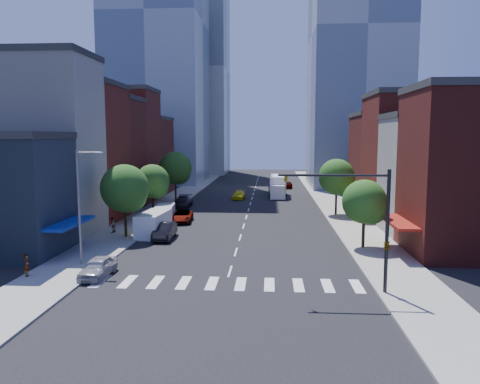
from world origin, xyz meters
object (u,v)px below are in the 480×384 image
Objects in this scene: pedestrian_far at (112,225)px; cargo_van_near at (153,224)px; parked_car_front at (98,267)px; parked_car_rear at (183,202)px; parked_car_third at (182,216)px; taxi at (239,195)px; parked_car_second at (165,231)px; cargo_van_far at (164,215)px; traffic_car_oncoming at (273,188)px; box_truck at (278,187)px; pedestrian_near at (27,265)px; traffic_car_far at (288,185)px.

cargo_van_near is at bearing 99.57° from pedestrian_far.
parked_car_front is 33.32m from parked_car_rear.
pedestrian_far is at bearing -133.64° from parked_car_third.
taxi is (7.44, 43.00, -0.07)m from parked_car_front.
parked_car_second is 9.20m from parked_car_third.
taxi is at bearing 82.78° from parked_car_front.
cargo_van_far is 1.15× the size of taxi.
cargo_van_far is at bearing 63.74° from traffic_car_oncoming.
box_truck is 36.35m from pedestrian_far.
cargo_van_near is 15.97m from pedestrian_near.
taxi is 2.73× the size of pedestrian_near.
parked_car_second is 2.17m from cargo_van_near.
cargo_van_far is 0.58× the size of box_truck.
parked_car_front is 21.06m from cargo_van_far.
parked_car_rear is 23.35m from traffic_car_oncoming.
parked_car_third is 3.09× the size of pedestrian_near.
box_truck is (11.84, 24.49, 0.98)m from parked_car_third.
pedestrian_near reaches higher than pedestrian_far.
traffic_car_oncoming reaches higher than taxi.
parked_car_rear is at bearing -123.34° from taxi.
pedestrian_far is (-6.04, -7.15, 0.25)m from parked_car_third.
taxi is at bearing 65.66° from cargo_van_far.
parked_car_front is at bearing -100.21° from parked_car_second.
traffic_car_far is at bearing 72.07° from parked_car_second.
cargo_van_far is at bearing 92.31° from parked_car_front.
parked_car_rear reaches higher than traffic_car_far.
cargo_van_far is at bearing -104.25° from taxi.
parked_car_second is at bearing -41.02° from pedestrian_near.
taxi is at bearing -149.74° from box_truck.
parked_car_rear is at bearing 52.06° from traffic_car_oncoming.
parked_car_second is 49.02m from traffic_car_far.
traffic_car_far is at bearing -32.77° from pedestrian_near.
cargo_van_far is 34.19m from traffic_car_oncoming.
traffic_car_far is at bearing 77.63° from parked_car_front.
cargo_van_far is at bearing -91.33° from parked_car_rear.
parked_car_third is 32.60m from traffic_car_oncoming.
traffic_car_far is (15.99, 26.49, -0.12)m from parked_car_rear.
taxi is (5.44, 30.16, -0.16)m from parked_car_second.
cargo_van_far is (-1.89, -0.98, 0.35)m from parked_car_third.
parked_car_second is 1.22× the size of traffic_car_far.
parked_car_second is at bearing -39.97° from cargo_van_near.
traffic_car_far is 64.03m from pedestrian_near.
parked_car_second reaches higher than parked_car_front.
parked_car_front is 5.05m from pedestrian_near.
parked_car_rear is 19.00m from cargo_van_near.
parked_car_front is at bearing 72.04° from traffic_car_oncoming.
parked_car_rear is at bearing -22.00° from pedestrian_near.
box_truck is at bearing 60.71° from parked_car_third.
parked_car_front is at bearing -96.15° from cargo_van_far.
parked_car_third is 27.22m from box_truck.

